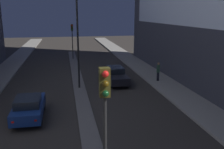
{
  "coord_description": "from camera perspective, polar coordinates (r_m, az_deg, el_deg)",
  "views": [
    {
      "loc": [
        -1.14,
        -4.19,
        6.56
      ],
      "look_at": [
        3.42,
        19.62,
        0.5
      ],
      "focal_mm": 40.0,
      "sensor_mm": 36.0,
      "label": 1
    }
  ],
  "objects": [
    {
      "name": "median_strip",
      "position": [
        24.68,
        -7.82,
        -1.39
      ],
      "size": [
        1.03,
        37.16,
        0.11
      ],
      "color": "#66605B",
      "rests_on": "ground"
    },
    {
      "name": "traffic_light_near",
      "position": [
        7.75,
        -1.63,
        -7.96
      ],
      "size": [
        0.32,
        0.42,
        4.86
      ],
      "color": "black",
      "rests_on": "median_strip"
    },
    {
      "name": "traffic_light_mid",
      "position": [
        35.7,
        -9.1,
        9.21
      ],
      "size": [
        0.32,
        0.42,
        4.86
      ],
      "color": "black",
      "rests_on": "median_strip"
    },
    {
      "name": "street_lamp",
      "position": [
        21.32,
        -7.9,
        10.47
      ],
      "size": [
        0.48,
        0.48,
        7.93
      ],
      "color": "black",
      "rests_on": "median_strip"
    },
    {
      "name": "car_left_lane",
      "position": [
        16.72,
        -18.47,
        -7.06
      ],
      "size": [
        1.74,
        4.2,
        1.47
      ],
      "color": "navy",
      "rests_on": "ground"
    },
    {
      "name": "car_right_lane",
      "position": [
        23.68,
        0.84,
        -0.14
      ],
      "size": [
        1.71,
        4.58,
        1.5
      ],
      "color": "black",
      "rests_on": "ground"
    },
    {
      "name": "pedestrian_on_right_sidewalk",
      "position": [
        24.17,
        10.51,
        0.81
      ],
      "size": [
        0.32,
        0.32,
        1.77
      ],
      "color": "black",
      "rests_on": "sidewalk_right"
    }
  ]
}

